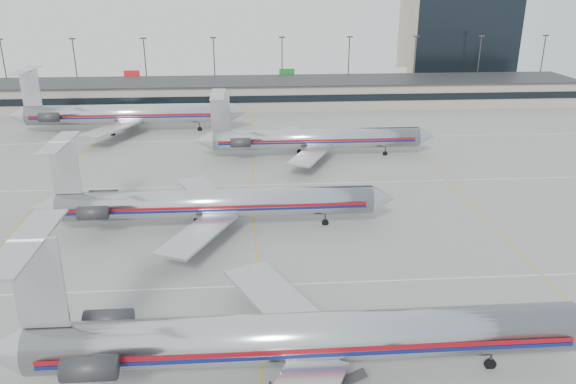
{
  "coord_description": "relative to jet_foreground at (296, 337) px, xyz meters",
  "views": [
    {
      "loc": [
        -0.55,
        -40.05,
        29.02
      ],
      "look_at": [
        4.2,
        24.77,
        4.5
      ],
      "focal_mm": 35.0,
      "sensor_mm": 36.0,
      "label": 1
    }
  ],
  "objects": [
    {
      "name": "terminal",
      "position": [
        -2.68,
        102.3,
        -0.54
      ],
      "size": [
        162.0,
        17.0,
        6.25
      ],
      "color": "gray",
      "rests_on": "ground"
    },
    {
      "name": "apron_markings",
      "position": [
        -2.68,
        14.32,
        -3.69
      ],
      "size": [
        160.0,
        0.15,
        0.02
      ],
      "primitive_type": "cube",
      "color": "silver",
      "rests_on": "ground"
    },
    {
      "name": "ground",
      "position": [
        -2.68,
        4.32,
        -3.7
      ],
      "size": [
        260.0,
        260.0,
        0.0
      ],
      "primitive_type": "plane",
      "color": "gray",
      "rests_on": "ground"
    },
    {
      "name": "jet_back_row",
      "position": [
        -28.09,
        78.03,
        0.11
      ],
      "size": [
        47.88,
        29.45,
        13.09
      ],
      "color": "silver",
      "rests_on": "ground"
    },
    {
      "name": "jet_foreground",
      "position": [
        0.0,
        0.0,
        0.0
      ],
      "size": [
        48.66,
        28.65,
        12.74
      ],
      "color": "silver",
      "rests_on": "ground"
    },
    {
      "name": "jet_second_row",
      "position": [
        -8.13,
        28.84,
        -0.29
      ],
      "size": [
        44.84,
        26.4,
        11.74
      ],
      "color": "silver",
      "rests_on": "ground"
    },
    {
      "name": "light_mast_row",
      "position": [
        -2.68,
        116.32,
        4.89
      ],
      "size": [
        163.6,
        0.4,
        15.28
      ],
      "color": "#38383D",
      "rests_on": "ground"
    },
    {
      "name": "distant_building",
      "position": [
        59.32,
        132.32,
        8.8
      ],
      "size": [
        30.0,
        20.0,
        25.0
      ],
      "primitive_type": "cube",
      "color": "tan",
      "rests_on": "ground"
    },
    {
      "name": "jet_third_row",
      "position": [
        7.76,
        58.15,
        -0.34
      ],
      "size": [
        42.22,
        25.97,
        11.54
      ],
      "color": "silver",
      "rests_on": "ground"
    }
  ]
}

